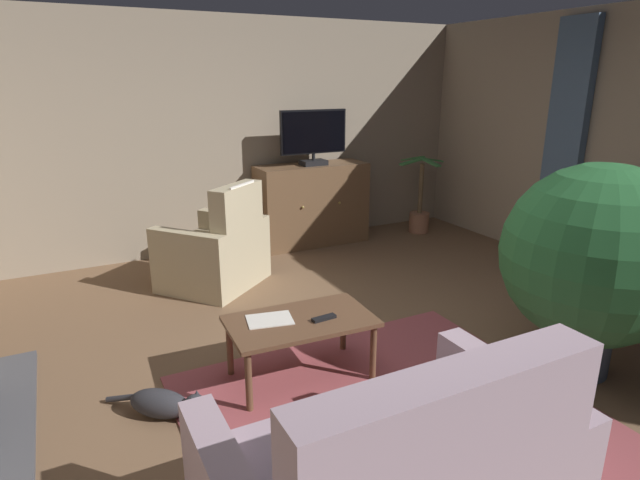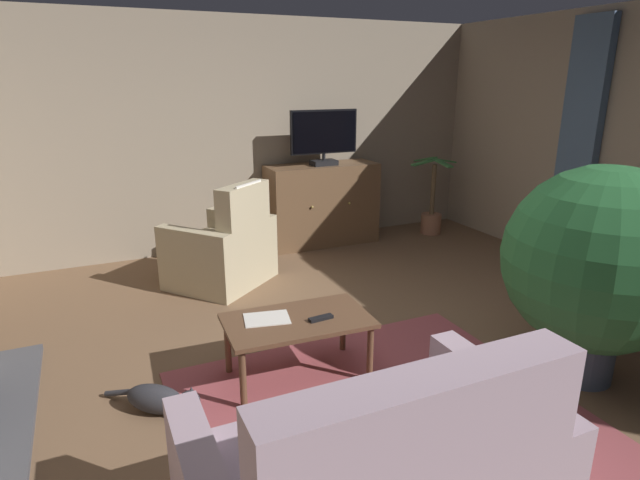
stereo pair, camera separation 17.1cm
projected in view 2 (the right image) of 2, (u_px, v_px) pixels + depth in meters
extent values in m
cube|color=brown|center=(371.00, 370.00, 3.78)|extent=(6.75, 6.90, 0.04)
cube|color=gray|center=(240.00, 136.00, 6.16)|extent=(6.75, 0.10, 2.67)
cube|color=slate|center=(581.00, 131.00, 5.40)|extent=(0.10, 0.44, 2.24)
cube|color=#9E474C|center=(383.00, 416.00, 3.22)|extent=(2.37, 2.11, 0.01)
cube|color=#4A3523|center=(322.00, 240.00, 6.60)|extent=(1.30, 0.43, 0.06)
cube|color=brown|center=(322.00, 204.00, 6.46)|extent=(1.36, 0.49, 0.99)
sphere|color=tan|center=(312.00, 207.00, 6.12)|extent=(0.03, 0.03, 0.03)
sphere|color=tan|center=(349.00, 203.00, 6.31)|extent=(0.03, 0.03, 0.03)
cube|color=black|center=(324.00, 163.00, 6.26)|extent=(0.30, 0.20, 0.06)
cylinder|color=black|center=(324.00, 157.00, 6.24)|extent=(0.04, 0.04, 0.08)
cube|color=black|center=(324.00, 132.00, 6.15)|extent=(0.84, 0.05, 0.51)
cube|color=black|center=(325.00, 132.00, 6.13)|extent=(0.80, 0.01, 0.47)
cube|color=brown|center=(297.00, 321.00, 3.52)|extent=(1.00, 0.61, 0.03)
cylinder|color=brown|center=(343.00, 326.00, 3.94)|extent=(0.04, 0.04, 0.42)
cylinder|color=brown|center=(228.00, 346.00, 3.64)|extent=(0.04, 0.04, 0.42)
cylinder|color=brown|center=(370.00, 354.00, 3.53)|extent=(0.04, 0.04, 0.42)
cylinder|color=brown|center=(243.00, 380.00, 3.23)|extent=(0.04, 0.04, 0.42)
cube|color=black|center=(321.00, 318.00, 3.50)|extent=(0.17, 0.06, 0.02)
cube|color=silver|center=(267.00, 319.00, 3.51)|extent=(0.34, 0.28, 0.01)
cube|color=#AD93A3|center=(423.00, 450.00, 1.87)|extent=(1.29, 0.20, 0.61)
cube|color=#AD93A3|center=(495.00, 431.00, 2.59)|extent=(0.15, 0.94, 0.64)
cube|color=slate|center=(354.00, 464.00, 2.06)|extent=(0.37, 0.15, 0.36)
cube|color=tan|center=(220.00, 261.00, 5.27)|extent=(1.01, 1.03, 0.45)
cube|color=tan|center=(244.00, 215.00, 4.98)|extent=(0.62, 0.55, 0.59)
cube|color=tan|center=(194.00, 264.00, 4.91)|extent=(0.61, 0.70, 0.65)
cube|color=tan|center=(242.00, 241.00, 5.57)|extent=(0.61, 0.70, 0.65)
cube|color=white|center=(249.00, 196.00, 4.89)|extent=(0.32, 0.27, 0.24)
cylinder|color=brown|center=(638.00, 309.00, 4.23)|extent=(0.04, 0.04, 0.41)
cylinder|color=#99664C|center=(431.00, 224.00, 6.97)|extent=(0.26, 0.26, 0.26)
cylinder|color=brown|center=(433.00, 190.00, 6.84)|extent=(0.06, 0.06, 0.66)
cube|color=#3D7F42|center=(445.00, 161.00, 6.79)|extent=(0.33, 0.09, 0.08)
cube|color=#3D7F42|center=(425.00, 159.00, 6.91)|extent=(0.08, 0.42, 0.12)
cube|color=#3D7F42|center=(424.00, 162.00, 6.65)|extent=(0.35, 0.09, 0.07)
cube|color=#3D7F42|center=(443.00, 163.00, 6.59)|extent=(0.09, 0.33, 0.08)
cylinder|color=#3D4C5B|center=(583.00, 356.00, 3.61)|extent=(0.39, 0.39, 0.32)
sphere|color=#235B2D|center=(599.00, 259.00, 3.40)|extent=(1.23, 1.23, 1.23)
ellipsoid|color=#2D2D33|center=(155.00, 399.00, 3.25)|extent=(0.41, 0.39, 0.18)
sphere|color=#2D2D33|center=(189.00, 402.00, 3.17)|extent=(0.13, 0.13, 0.13)
cone|color=#2D2D33|center=(191.00, 389.00, 3.19)|extent=(0.04, 0.04, 0.04)
cone|color=#2D2D33|center=(185.00, 396.00, 3.12)|extent=(0.04, 0.04, 0.04)
cylinder|color=#2D2D33|center=(120.00, 393.00, 3.37)|extent=(0.19, 0.17, 0.09)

